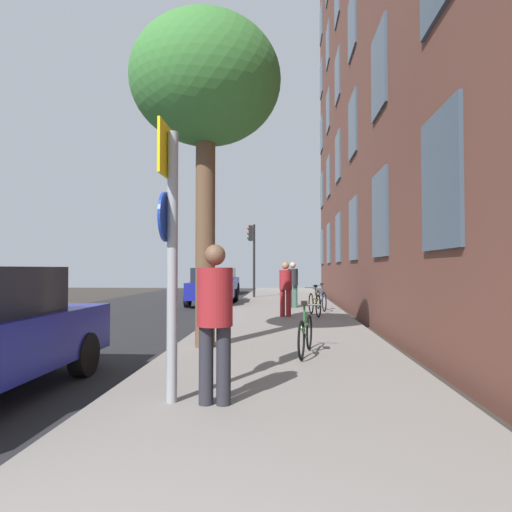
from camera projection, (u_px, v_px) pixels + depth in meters
ground_plane at (184, 314)px, 15.64m from camera, size 41.80×41.80×0.00m
road_asphalt at (125, 314)px, 15.78m from camera, size 7.00×38.00×0.01m
sidewalk at (284, 313)px, 15.42m from camera, size 4.20×38.00×0.12m
sign_post at (170, 239)px, 5.03m from camera, size 0.15×0.60×3.12m
traffic_light at (252, 247)px, 23.24m from camera, size 0.43×0.24×3.78m
tree_near at (206, 85)px, 8.60m from camera, size 2.89×2.89×6.34m
bicycle_0 at (305, 334)px, 7.73m from camera, size 0.46×1.59×0.93m
bicycle_1 at (315, 304)px, 14.07m from camera, size 0.43×1.73×0.97m
bicycle_2 at (321, 300)px, 15.90m from camera, size 0.42×1.75×0.97m
pedestrian_0 at (215, 313)px, 4.91m from camera, size 0.40×0.40×1.75m
pedestrian_1 at (285, 285)px, 13.84m from camera, size 0.50×0.50×1.68m
pedestrian_2 at (293, 282)px, 17.00m from camera, size 0.52×0.52×1.73m
car_1 at (213, 286)px, 19.58m from camera, size 2.02×4.44×1.62m
car_2 at (222, 281)px, 28.28m from camera, size 1.85×4.14×1.62m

